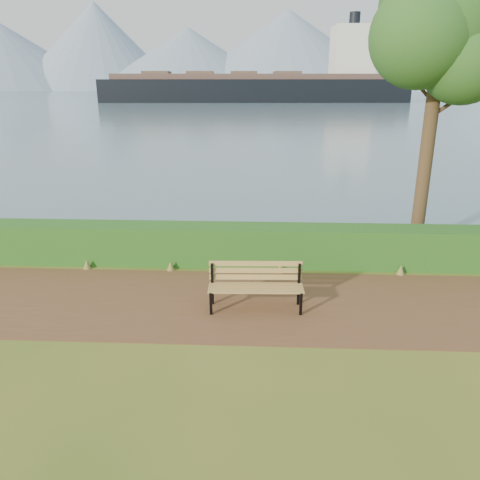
{
  "coord_description": "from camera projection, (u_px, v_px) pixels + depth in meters",
  "views": [
    {
      "loc": [
        1.13,
        -8.59,
        4.36
      ],
      "look_at": [
        0.66,
        1.2,
        1.1
      ],
      "focal_mm": 35.0,
      "sensor_mm": 36.0,
      "label": 1
    }
  ],
  "objects": [
    {
      "name": "ground",
      "position": [
        205.0,
        309.0,
        9.56
      ],
      "size": [
        140.0,
        140.0,
        0.0
      ],
      "primitive_type": "plane",
      "color": "#475A19",
      "rests_on": "ground"
    },
    {
      "name": "path",
      "position": [
        207.0,
        302.0,
        9.85
      ],
      "size": [
        40.0,
        3.4,
        0.01
      ],
      "primitive_type": "cube",
      "color": "brown",
      "rests_on": "ground"
    },
    {
      "name": "hedge",
      "position": [
        217.0,
        245.0,
        11.87
      ],
      "size": [
        32.0,
        0.85,
        1.0
      ],
      "primitive_type": "cube",
      "color": "#174A15",
      "rests_on": "ground"
    },
    {
      "name": "water",
      "position": [
        262.0,
        93.0,
        256.0
      ],
      "size": [
        700.0,
        510.0,
        0.0
      ],
      "primitive_type": "cube",
      "color": "#43586B",
      "rests_on": "ground"
    },
    {
      "name": "mountains",
      "position": [
        252.0,
        55.0,
        386.11
      ],
      "size": [
        585.0,
        190.0,
        70.0
      ],
      "color": "gray",
      "rests_on": "ground"
    },
    {
      "name": "bench",
      "position": [
        256.0,
        283.0,
        9.46
      ],
      "size": [
        1.93,
        0.63,
        0.96
      ],
      "rotation": [
        0.0,
        0.0,
        0.04
      ],
      "color": "black",
      "rests_on": "ground"
    },
    {
      "name": "tree",
      "position": [
        442.0,
        30.0,
        11.35
      ],
      "size": [
        3.61,
        3.33,
        7.57
      ],
      "rotation": [
        0.0,
        0.0,
        0.37
      ],
      "color": "#3B2718",
      "rests_on": "ground"
    },
    {
      "name": "cargo_ship",
      "position": [
        265.0,
        88.0,
        123.08
      ],
      "size": [
        79.91,
        17.38,
        24.07
      ],
      "rotation": [
        0.0,
        0.0,
        0.06
      ],
      "color": "black",
      "rests_on": "ground"
    }
  ]
}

